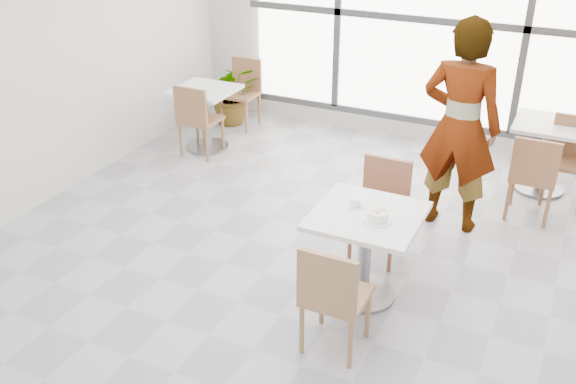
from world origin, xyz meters
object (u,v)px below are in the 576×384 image
at_px(oatmeal_bowl, 378,216).
at_px(bg_chair_left_far, 243,88).
at_px(coffee_cup, 355,203).
at_px(chair_near, 332,294).
at_px(bg_chair_left_near, 197,116).
at_px(main_table, 366,239).
at_px(chair_far, 382,202).
at_px(plant_left, 232,94).
at_px(bg_table_right, 546,147).
at_px(bg_table_left, 205,110).
at_px(bg_chair_right_far, 570,154).
at_px(person, 460,127).
at_px(bg_chair_right_near, 534,173).

relative_size(oatmeal_bowl, bg_chair_left_far, 0.24).
xyz_separation_m(coffee_cup, bg_chair_left_far, (-2.59, 2.87, -0.28)).
xyz_separation_m(chair_near, bg_chair_left_near, (-2.70, 2.50, 0.00)).
height_order(main_table, chair_far, chair_far).
height_order(bg_chair_left_far, plant_left, bg_chair_left_far).
distance_m(coffee_cup, bg_table_right, 2.81).
bearing_deg(coffee_cup, bg_table_left, 142.92).
bearing_deg(bg_chair_right_far, oatmeal_bowl, -114.97).
xyz_separation_m(main_table, chair_near, (0.02, -0.73, -0.02)).
height_order(chair_near, person, person).
xyz_separation_m(bg_table_right, bg_chair_left_near, (-3.74, -0.82, 0.01)).
distance_m(bg_chair_left_near, bg_chair_left_far, 1.16).
height_order(person, bg_chair_left_near, person).
bearing_deg(bg_chair_right_near, chair_far, 46.66).
xyz_separation_m(bg_table_right, bg_chair_right_far, (0.24, -0.11, 0.01)).
height_order(person, plant_left, person).
xyz_separation_m(chair_far, person, (0.44, 0.78, 0.49)).
bearing_deg(bg_chair_left_near, oatmeal_bowl, 146.44).
bearing_deg(bg_chair_right_near, coffee_cup, 57.51).
relative_size(chair_near, bg_chair_right_far, 1.00).
xyz_separation_m(person, plant_left, (-3.22, 1.45, -0.59)).
distance_m(main_table, bg_chair_left_far, 4.00).
bearing_deg(oatmeal_bowl, bg_chair_left_near, 146.44).
height_order(bg_table_left, bg_chair_left_far, bg_chair_left_far).
relative_size(bg_chair_right_far, plant_left, 1.07).
height_order(bg_chair_left_near, bg_chair_right_near, same).
distance_m(bg_table_right, bg_chair_left_far, 3.79).
height_order(chair_far, bg_table_left, chair_far).
bearing_deg(person, bg_chair_left_near, -2.46).
bearing_deg(main_table, plant_left, 134.57).
bearing_deg(bg_chair_right_near, chair_near, 68.86).
bearing_deg(bg_chair_right_far, person, -132.51).
xyz_separation_m(oatmeal_bowl, plant_left, (-2.97, 2.98, -0.39)).
bearing_deg(person, main_table, 79.89).
bearing_deg(oatmeal_bowl, bg_chair_left_far, 133.09).
bearing_deg(bg_table_left, coffee_cup, -37.08).
distance_m(bg_table_left, bg_chair_left_near, 0.26).
xyz_separation_m(bg_table_left, bg_chair_right_near, (3.74, -0.18, 0.01)).
height_order(chair_near, bg_chair_left_far, same).
bearing_deg(bg_table_right, bg_chair_right_near, -93.13).
bearing_deg(main_table, bg_table_left, 143.32).
bearing_deg(person, bg_chair_right_near, -145.69).
height_order(main_table, bg_table_left, same).
height_order(oatmeal_bowl, person, person).
relative_size(main_table, bg_chair_left_far, 0.92).
distance_m(chair_far, bg_table_right, 2.23).
bearing_deg(bg_chair_left_near, bg_table_right, -167.56).
distance_m(chair_near, person, 2.26).
distance_m(chair_near, chair_far, 1.41).
bearing_deg(plant_left, bg_chair_left_near, -80.72).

